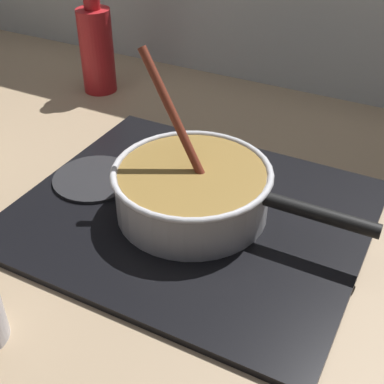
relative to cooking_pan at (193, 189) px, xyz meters
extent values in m
cube|color=#9E8466|center=(-0.09, -0.22, -0.08)|extent=(2.40, 1.60, 0.04)
cube|color=black|center=(0.00, 0.00, -0.05)|extent=(0.56, 0.48, 0.01)
torus|color=#592D0C|center=(0.00, 0.00, -0.04)|extent=(0.17, 0.17, 0.01)
cylinder|color=#262628|center=(-0.20, 0.00, -0.04)|extent=(0.15, 0.15, 0.01)
cylinder|color=silver|center=(0.00, 0.00, -0.01)|extent=(0.25, 0.25, 0.08)
cylinder|color=olive|center=(0.00, 0.00, 0.00)|extent=(0.24, 0.24, 0.07)
torus|color=silver|center=(0.00, 0.00, 0.03)|extent=(0.26, 0.26, 0.01)
cylinder|color=black|center=(0.21, 0.00, 0.02)|extent=(0.17, 0.02, 0.02)
cylinder|color=#EDD88C|center=(0.04, -0.05, 0.02)|extent=(0.03, 0.03, 0.01)
cylinder|color=#EDD88C|center=(-0.06, 0.02, 0.02)|extent=(0.04, 0.04, 0.01)
cylinder|color=#EDD88C|center=(-0.02, -0.08, 0.02)|extent=(0.03, 0.03, 0.01)
cylinder|color=#E5CC7A|center=(0.01, 0.02, 0.02)|extent=(0.03, 0.03, 0.01)
cylinder|color=maroon|center=(-0.04, 0.02, 0.11)|extent=(0.14, 0.05, 0.20)
cube|color=brown|center=(0.02, 0.00, 0.02)|extent=(0.05, 0.04, 0.01)
cylinder|color=red|center=(-0.43, 0.34, 0.04)|extent=(0.08, 0.08, 0.19)
cylinder|color=red|center=(-0.43, 0.34, 0.16)|extent=(0.04, 0.04, 0.04)
camera|label=1|loc=(0.32, -0.62, 0.49)|focal=49.52mm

